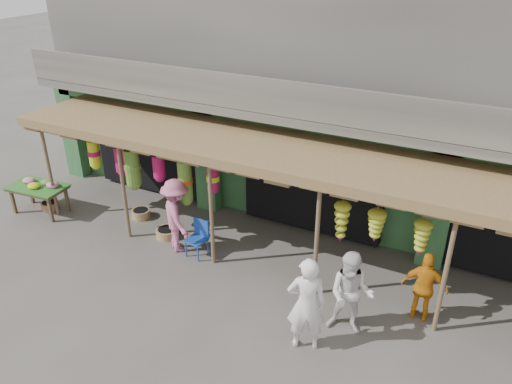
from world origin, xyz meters
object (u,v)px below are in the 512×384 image
at_px(person_front, 306,304).
at_px(person_right, 351,294).
at_px(flower_table, 39,187).
at_px(blue_chair, 198,236).
at_px(person_shopper, 177,216).
at_px(person_vendor, 425,287).

distance_m(person_front, person_right, 0.96).
bearing_deg(flower_table, blue_chair, -2.58).
height_order(flower_table, person_shopper, person_shopper).
distance_m(flower_table, person_front, 8.52).
height_order(blue_chair, person_right, person_right).
bearing_deg(person_shopper, flower_table, 40.95).
xyz_separation_m(person_front, person_right, (0.59, 0.75, -0.09)).
distance_m(person_front, person_vendor, 2.50).
xyz_separation_m(flower_table, person_shopper, (4.44, 0.18, 0.18)).
xyz_separation_m(flower_table, blue_chair, (5.00, 0.22, -0.25)).
relative_size(flower_table, person_vendor, 1.08).
xyz_separation_m(person_front, person_vendor, (1.77, 1.75, -0.21)).
height_order(flower_table, blue_chair, flower_table).
distance_m(person_vendor, person_shopper, 5.73).
bearing_deg(person_shopper, person_right, -152.27).
bearing_deg(person_vendor, flower_table, -2.12).
relative_size(flower_table, blue_chair, 1.80).
xyz_separation_m(blue_chair, person_right, (3.99, -0.92, 0.37)).
bearing_deg(person_right, blue_chair, 158.92).
height_order(blue_chair, person_vendor, person_vendor).
bearing_deg(person_vendor, person_right, 36.61).
bearing_deg(blue_chair, person_vendor, 7.32).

